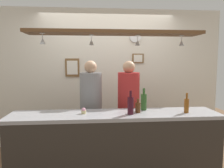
% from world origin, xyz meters
% --- Properties ---
extents(back_wall, '(4.40, 0.06, 2.60)m').
position_xyz_m(back_wall, '(0.00, 1.10, 1.30)').
color(back_wall, silver).
rests_on(back_wall, ground_plane).
extents(bar_counter, '(2.70, 0.55, 0.96)m').
position_xyz_m(bar_counter, '(0.00, -0.50, 0.65)').
color(bar_counter, '#99999E').
rests_on(bar_counter, ground_plane).
extents(overhead_glass_rack, '(2.20, 0.36, 0.04)m').
position_xyz_m(overhead_glass_rack, '(0.00, -0.30, 1.98)').
color(overhead_glass_rack, brown).
extents(hanging_wineglass_far_left, '(0.07, 0.07, 0.13)m').
position_xyz_m(hanging_wineglass_far_left, '(-0.88, -0.37, 1.87)').
color(hanging_wineglass_far_left, silver).
rests_on(hanging_wineglass_far_left, overhead_glass_rack).
extents(hanging_wineglass_left, '(0.07, 0.07, 0.13)m').
position_xyz_m(hanging_wineglass_left, '(-0.30, -0.25, 1.87)').
color(hanging_wineglass_left, silver).
rests_on(hanging_wineglass_left, overhead_glass_rack).
extents(hanging_wineglass_center_left, '(0.07, 0.07, 0.13)m').
position_xyz_m(hanging_wineglass_center_left, '(0.30, -0.24, 1.87)').
color(hanging_wineglass_center_left, silver).
rests_on(hanging_wineglass_center_left, overhead_glass_rack).
extents(hanging_wineglass_center, '(0.07, 0.07, 0.13)m').
position_xyz_m(hanging_wineglass_center, '(0.89, -0.25, 1.87)').
color(hanging_wineglass_center, silver).
rests_on(hanging_wineglass_center, overhead_glass_rack).
extents(person_left_grey_shirt, '(0.34, 0.34, 1.63)m').
position_xyz_m(person_left_grey_shirt, '(-0.31, 0.27, 0.98)').
color(person_left_grey_shirt, '#2D334C').
rests_on(person_left_grey_shirt, ground_plane).
extents(person_right_red_shirt, '(0.34, 0.34, 1.63)m').
position_xyz_m(person_right_red_shirt, '(0.28, 0.27, 0.98)').
color(person_right_red_shirt, '#2D334C').
rests_on(person_right_red_shirt, ground_plane).
extents(bottle_beer_amber_tall, '(0.06, 0.06, 0.26)m').
position_xyz_m(bottle_beer_amber_tall, '(0.93, -0.40, 1.06)').
color(bottle_beer_amber_tall, brown).
rests_on(bottle_beer_amber_tall, bar_counter).
extents(bottle_wine_dark_red, '(0.08, 0.08, 0.30)m').
position_xyz_m(bottle_wine_dark_red, '(0.19, -0.43, 1.08)').
color(bottle_wine_dark_red, '#380F19').
rests_on(bottle_wine_dark_red, bar_counter).
extents(bottle_beer_brown_stubby, '(0.07, 0.07, 0.18)m').
position_xyz_m(bottle_beer_brown_stubby, '(0.30, -0.34, 1.03)').
color(bottle_beer_brown_stubby, '#512D14').
rests_on(bottle_beer_brown_stubby, bar_counter).
extents(bottle_champagne_green, '(0.08, 0.08, 0.30)m').
position_xyz_m(bottle_champagne_green, '(0.41, -0.20, 1.08)').
color(bottle_champagne_green, '#2D5623').
rests_on(bottle_champagne_green, bar_counter).
extents(cupcake, '(0.06, 0.06, 0.08)m').
position_xyz_m(cupcake, '(-0.40, -0.34, 1.00)').
color(cupcake, beige).
rests_on(cupcake, bar_counter).
extents(picture_frame_upper_small, '(0.22, 0.02, 0.18)m').
position_xyz_m(picture_frame_upper_small, '(0.59, 1.06, 1.68)').
color(picture_frame_upper_small, brown).
rests_on(picture_frame_upper_small, back_wall).
extents(picture_frame_caricature, '(0.26, 0.02, 0.34)m').
position_xyz_m(picture_frame_caricature, '(-0.66, 1.06, 1.50)').
color(picture_frame_caricature, brown).
rests_on(picture_frame_caricature, back_wall).
extents(wall_clock, '(0.22, 0.03, 0.22)m').
position_xyz_m(wall_clock, '(0.53, 1.05, 2.09)').
color(wall_clock, white).
rests_on(wall_clock, back_wall).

